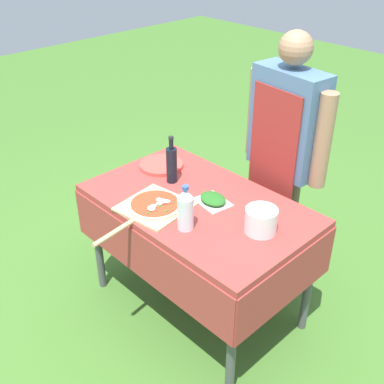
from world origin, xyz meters
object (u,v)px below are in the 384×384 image
Objects in this scene: herb_container at (213,199)px; person_cook at (285,146)px; mixing_tub at (261,220)px; prep_table at (198,217)px; pizza_on_peel at (153,207)px; water_bottle at (185,209)px; plate_stack at (161,165)px; oil_bottle at (172,164)px.

person_cook is at bearing 82.92° from herb_container.
mixing_tub is at bearing -3.17° from herb_container.
pizza_on_peel reaches higher than prep_table.
pizza_on_peel is 2.52× the size of water_bottle.
water_bottle is 1.52× the size of mixing_tub.
mixing_tub is (0.27, 0.24, -0.05)m from water_bottle.
plate_stack is at bearing 164.78° from prep_table.
plate_stack is at bearing 126.45° from pizza_on_peel.
prep_table is 0.32m from water_bottle.
water_bottle reaches higher than plate_stack.
prep_table is 4.42× the size of oil_bottle.
oil_bottle reaches higher than pizza_on_peel.
mixing_tub is 0.83m from plate_stack.
pizza_on_peel is (-0.11, -0.21, 0.11)m from prep_table.
mixing_tub is at bearing 42.19° from water_bottle.
person_cook is at bearing 77.64° from prep_table.
oil_bottle is 0.46m from water_bottle.
person_cook is 2.60× the size of pizza_on_peel.
pizza_on_peel is at bearing -178.66° from water_bottle.
water_bottle is (0.13, -0.21, 0.21)m from prep_table.
person_cook is 5.91× the size of plate_stack.
prep_table is at bearing -139.64° from herb_container.
plate_stack is at bearing 149.68° from water_bottle.
prep_table is 0.42m from mixing_tub.
water_bottle is 0.90× the size of plate_stack.
pizza_on_peel is 0.32m from herb_container.
plate_stack is (-0.55, -0.44, -0.17)m from person_cook.
water_bottle is 0.65m from plate_stack.
pizza_on_peel reaches higher than herb_container.
herb_container reaches higher than prep_table.
pizza_on_peel is at bearing -60.94° from oil_bottle.
oil_bottle reaches higher than mixing_tub.
person_cook reaches higher than pizza_on_peel.
plate_stack is (-0.56, 0.33, -0.10)m from water_bottle.
herb_container is (-0.07, 0.26, -0.09)m from water_bottle.
oil_bottle is (-0.38, -0.51, -0.07)m from person_cook.
oil_bottle is at bearing 111.54° from pizza_on_peel.
person_cook is 0.54m from herb_container.
prep_table is at bearing -10.25° from oil_bottle.
herb_container is at bearing 104.48° from water_bottle.
oil_bottle is at bearing -22.07° from plate_stack.
person_cook reaches higher than water_bottle.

